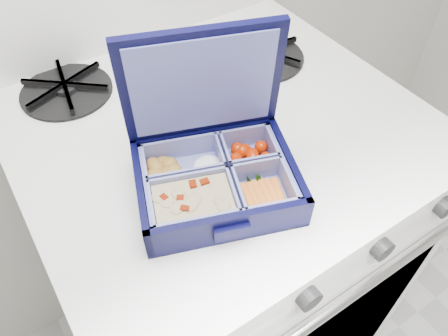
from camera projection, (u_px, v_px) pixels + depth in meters
stove at (215, 261)px, 1.11m from camera, size 0.66×0.66×0.99m
bento_box at (216, 181)px, 0.61m from camera, size 0.26×0.23×0.05m
burner_grate at (260, 53)px, 0.84m from camera, size 0.18×0.18×0.02m
burner_grate_rear at (66, 88)px, 0.77m from camera, size 0.21×0.21×0.02m
fork at (238, 114)px, 0.74m from camera, size 0.12×0.14×0.01m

